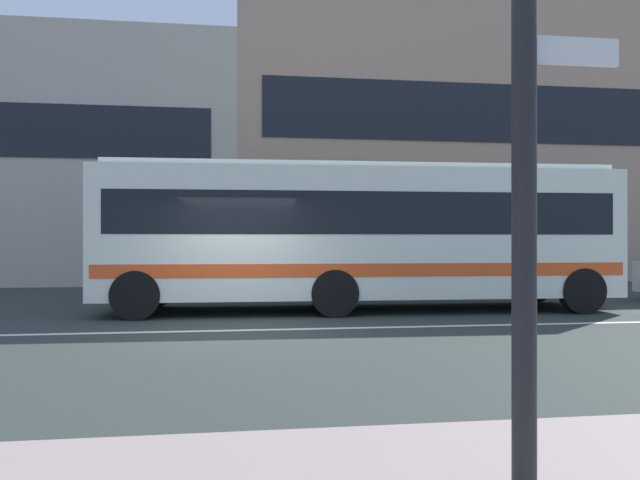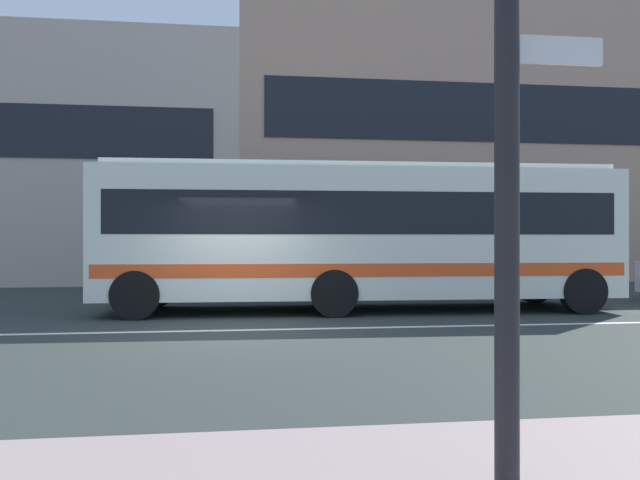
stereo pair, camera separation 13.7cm
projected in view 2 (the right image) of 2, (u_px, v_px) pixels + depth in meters
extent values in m
plane|color=#2D3430|center=(234.00, 330.00, 10.32)|extent=(160.00, 160.00, 0.00)
cube|color=silver|center=(234.00, 330.00, 10.32)|extent=(60.00, 0.16, 0.01)
cube|color=#296329|center=(332.00, 276.00, 17.38)|extent=(12.26, 1.10, 1.11)
cube|color=tan|center=(480.00, 156.00, 27.09)|extent=(22.19, 10.06, 11.13)
cube|color=black|center=(532.00, 114.00, 22.08)|extent=(20.41, 0.04, 2.23)
cube|color=silver|center=(359.00, 234.00, 13.33)|extent=(11.61, 2.82, 2.83)
cube|color=black|center=(359.00, 215.00, 13.33)|extent=(10.91, 2.82, 0.91)
cube|color=#ED501E|center=(359.00, 267.00, 13.33)|extent=(11.38, 2.83, 0.28)
cube|color=white|center=(359.00, 170.00, 13.33)|extent=(11.13, 2.40, 0.12)
cube|color=black|center=(597.00, 216.00, 13.89)|extent=(0.09, 2.11, 1.00)
cylinder|color=black|center=(534.00, 283.00, 14.94)|extent=(1.01, 0.31, 1.00)
cylinder|color=black|center=(583.00, 291.00, 12.64)|extent=(1.01, 0.31, 1.00)
cylinder|color=black|center=(323.00, 285.00, 14.41)|extent=(1.01, 0.31, 1.00)
cylinder|color=black|center=(334.00, 293.00, 12.11)|extent=(1.01, 0.31, 1.00)
cylinder|color=black|center=(157.00, 286.00, 14.01)|extent=(1.01, 0.31, 1.00)
cylinder|color=black|center=(136.00, 295.00, 11.72)|extent=(1.01, 0.31, 1.00)
cylinder|color=black|center=(507.00, 135.00, 3.30)|extent=(0.14, 0.14, 4.11)
cube|color=silver|center=(556.00, 51.00, 3.34)|extent=(0.56, 0.03, 0.16)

